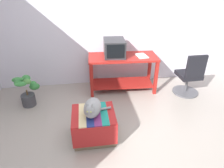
{
  "coord_description": "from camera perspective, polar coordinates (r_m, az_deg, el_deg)",
  "views": [
    {
      "loc": [
        -0.49,
        -2.06,
        2.15
      ],
      "look_at": [
        -0.07,
        0.85,
        0.55
      ],
      "focal_mm": 31.64,
      "sensor_mm": 36.0,
      "label": 1
    }
  ],
  "objects": [
    {
      "name": "desk",
      "position": [
        4.08,
        3.07,
        4.84
      ],
      "size": [
        1.4,
        0.66,
        0.76
      ],
      "rotation": [
        0.0,
        0.0,
        -0.05
      ],
      "color": "maroon",
      "rests_on": "ground_plane"
    },
    {
      "name": "potted_plant",
      "position": [
        3.96,
        -23.28,
        -1.81
      ],
      "size": [
        0.46,
        0.38,
        0.59
      ],
      "color": "#3D3D42",
      "rests_on": "ground_plane"
    },
    {
      "name": "book",
      "position": [
        4.01,
        8.6,
        8.05
      ],
      "size": [
        0.22,
        0.3,
        0.02
      ],
      "primitive_type": "cube",
      "rotation": [
        0.0,
        0.0,
        0.13
      ],
      "color": "white",
      "rests_on": "desk"
    },
    {
      "name": "ottoman_with_blanket",
      "position": [
        2.99,
        -5.24,
        -11.8
      ],
      "size": [
        0.62,
        0.57,
        0.43
      ],
      "color": "#7A664C",
      "rests_on": "ground_plane"
    },
    {
      "name": "keyboard",
      "position": [
        3.84,
        0.88,
        7.46
      ],
      "size": [
        0.41,
        0.19,
        0.02
      ],
      "primitive_type": "cube",
      "rotation": [
        0.0,
        0.0,
        -0.11
      ],
      "color": "#333338",
      "rests_on": "desk"
    },
    {
      "name": "tv_monitor",
      "position": [
        3.95,
        0.67,
        10.36
      ],
      "size": [
        0.43,
        0.51,
        0.33
      ],
      "rotation": [
        0.0,
        0.0,
        -0.05
      ],
      "color": "#28282B",
      "rests_on": "desk"
    },
    {
      "name": "cat",
      "position": [
        2.77,
        -5.69,
        -6.85
      ],
      "size": [
        0.44,
        0.43,
        0.29
      ],
      "rotation": [
        0.0,
        0.0,
        -0.26
      ],
      "color": "gray",
      "rests_on": "ottoman_with_blanket"
    },
    {
      "name": "office_chair",
      "position": [
        4.24,
        21.54,
        1.85
      ],
      "size": [
        0.52,
        0.52,
        0.89
      ],
      "rotation": [
        0.0,
        0.0,
        3.17
      ],
      "color": "#4C4C51",
      "rests_on": "ground_plane"
    },
    {
      "name": "ground_plane",
      "position": [
        3.02,
        3.86,
        -16.96
      ],
      "size": [
        14.0,
        14.0,
        0.0
      ],
      "primitive_type": "plane",
      "color": "#9E9389"
    },
    {
      "name": "back_wall",
      "position": [
        4.22,
        -1.4,
        16.95
      ],
      "size": [
        8.0,
        0.1,
        2.6
      ],
      "primitive_type": "cube",
      "color": "silver",
      "rests_on": "ground_plane"
    }
  ]
}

